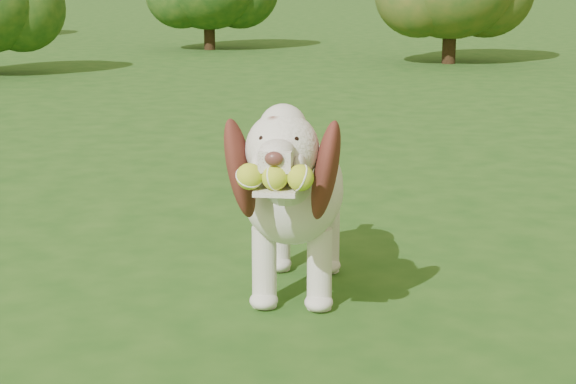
{
  "coord_description": "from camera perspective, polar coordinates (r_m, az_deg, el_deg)",
  "views": [
    {
      "loc": [
        -0.28,
        -3.2,
        1.1
      ],
      "look_at": [
        -0.48,
        -0.34,
        0.41
      ],
      "focal_mm": 60.0,
      "sensor_mm": 36.0,
      "label": 1
    }
  ],
  "objects": [
    {
      "name": "ground",
      "position": [
        3.4,
        8.52,
        -5.64
      ],
      "size": [
        80.0,
        80.0,
        0.0
      ],
      "primitive_type": "plane",
      "color": "#1D4914",
      "rests_on": "ground"
    },
    {
      "name": "dog",
      "position": [
        3.18,
        0.45,
        0.22
      ],
      "size": [
        0.38,
        1.08,
        0.71
      ],
      "rotation": [
        0.0,
        0.0,
        -0.04
      ],
      "color": "silver",
      "rests_on": "ground"
    }
  ]
}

